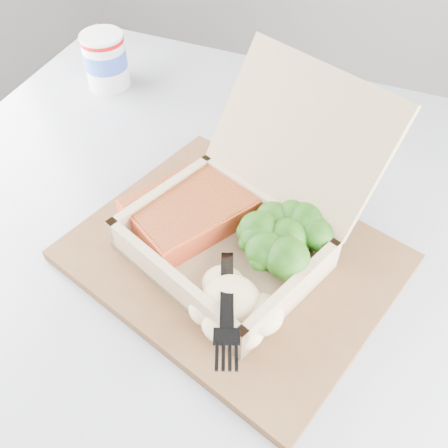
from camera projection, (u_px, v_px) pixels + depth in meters
The scene contains 9 objects.
cafe_table at pixel (223, 353), 0.69m from camera, with size 0.93×0.93×0.75m.
serving_tray at pixel (233, 257), 0.55m from camera, with size 0.33×0.26×0.01m, color brown.
takeout_container at pixel (247, 211), 0.53m from camera, with size 0.26×0.29×0.17m.
salmon_fillet at pixel (189, 209), 0.56m from camera, with size 0.10×0.13×0.03m, color orange.
broccoli_pile at pixel (287, 240), 0.52m from camera, with size 0.11×0.11×0.04m, color #32761A, non-canonical shape.
mashed_potatoes at pixel (231, 300), 0.48m from camera, with size 0.09×0.08×0.03m, color beige.
plastic_fork at pixel (227, 270), 0.48m from camera, with size 0.09×0.15×0.04m.
paper_cup at pixel (105, 59), 0.76m from camera, with size 0.07×0.07×0.08m.
receipt at pixel (275, 162), 0.67m from camera, with size 0.07×0.12×0.00m, color white.
Camera 1 is at (-0.52, 0.25, 1.20)m, focal length 40.00 mm.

